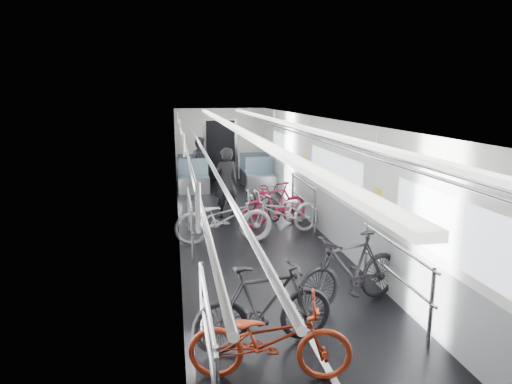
# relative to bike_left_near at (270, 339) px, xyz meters

# --- Properties ---
(car_shell) EXTENTS (3.02, 14.01, 2.41)m
(car_shell) POSITION_rel_bike_left_near_xyz_m (0.64, 5.90, 0.69)
(car_shell) COLOR black
(car_shell) RESTS_ON ground
(bike_left_near) EXTENTS (1.76, 0.91, 0.88)m
(bike_left_near) POSITION_rel_bike_left_near_xyz_m (0.00, 0.00, 0.00)
(bike_left_near) COLOR maroon
(bike_left_near) RESTS_ON floor
(bike_left_mid) EXTENTS (1.74, 0.70, 1.02)m
(bike_left_mid) POSITION_rel_bike_left_near_xyz_m (0.06, 0.60, 0.07)
(bike_left_mid) COLOR black
(bike_left_mid) RESTS_ON floor
(bike_left_far) EXTENTS (1.92, 0.67, 1.01)m
(bike_left_far) POSITION_rel_bike_left_near_xyz_m (0.01, 4.43, 0.06)
(bike_left_far) COLOR #A4A6A9
(bike_left_far) RESTS_ON floor
(bike_right_near) EXTENTS (1.81, 1.00, 1.05)m
(bike_right_near) POSITION_rel_bike_left_near_xyz_m (1.43, 1.43, 0.08)
(bike_right_near) COLOR black
(bike_right_near) RESTS_ON floor
(bike_right_mid) EXTENTS (1.95, 1.23, 0.97)m
(bike_right_mid) POSITION_rel_bike_left_near_xyz_m (1.26, 4.70, 0.04)
(bike_right_mid) COLOR #B6B5BA
(bike_right_mid) RESTS_ON floor
(bike_right_far) EXTENTS (1.67, 0.91, 0.97)m
(bike_right_far) POSITION_rel_bike_left_near_xyz_m (1.26, 5.43, 0.04)
(bike_right_far) COLOR maroon
(bike_right_far) RESTS_ON floor
(bike_aisle) EXTENTS (1.09, 1.74, 0.87)m
(bike_aisle) POSITION_rel_bike_left_near_xyz_m (1.12, 6.24, -0.01)
(bike_aisle) COLOR black
(bike_aisle) RESTS_ON floor
(person_standing) EXTENTS (0.70, 0.57, 1.66)m
(person_standing) POSITION_rel_bike_left_near_xyz_m (0.28, 6.34, 0.39)
(person_standing) COLOR black
(person_standing) RESTS_ON floor
(person_seated) EXTENTS (0.87, 0.74, 1.56)m
(person_seated) POSITION_rel_bike_left_near_xyz_m (-0.14, 10.14, 0.34)
(person_seated) COLOR #302D35
(person_seated) RESTS_ON floor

